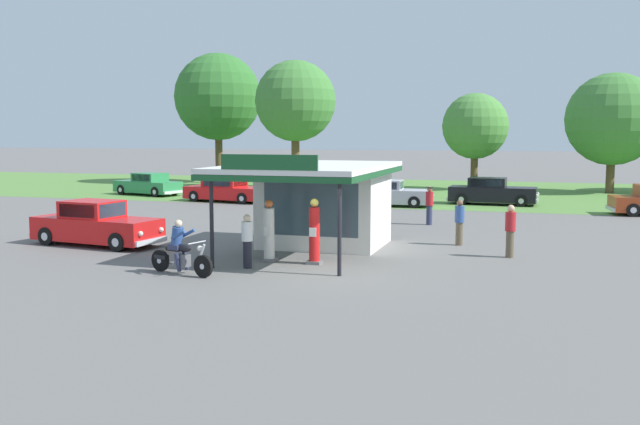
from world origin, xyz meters
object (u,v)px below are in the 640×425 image
Objects in this scene: parked_car_back_row_right at (386,194)px; motorcycle_with_rider at (180,252)px; parked_car_back_row_far_right at (148,185)px; gas_pump_offside at (314,234)px; bystander_standing_back_lot at (459,221)px; bystander_leaning_by_kiosk at (510,230)px; bystander_admiring_sedan at (247,240)px; parked_car_back_row_left at (492,192)px; gas_pump_nearside at (269,233)px; parked_car_back_row_far_left at (226,190)px; featured_classic_sedan at (96,225)px; bystander_strolling_foreground at (429,204)px.

motorcycle_with_rider is at bearing -94.96° from parked_car_back_row_right.
motorcycle_with_rider is 27.24m from parked_car_back_row_far_right.
bystander_standing_back_lot is (3.92, 5.05, -0.06)m from gas_pump_offside.
bystander_leaning_by_kiosk reaches higher than bystander_admiring_sedan.
gas_pump_nearside is at bearing -105.45° from parked_car_back_row_left.
parked_car_back_row_right is (9.64, 0.34, -0.01)m from parked_car_back_row_far_left.
gas_pump_nearside is 17.97m from parked_car_back_row_right.
parked_car_back_row_far_left reaches higher than parked_car_back_row_far_right.
bystander_admiring_sedan is at bearing -144.26° from gas_pump_offside.
parked_car_back_row_right is 13.99m from bystander_standing_back_lot.
parked_car_back_row_right is (-1.43, 17.97, -0.27)m from gas_pump_offside.
bystander_standing_back_lot is (5.42, 5.05, -0.03)m from gas_pump_nearside.
featured_classic_sedan is at bearing 171.88° from gas_pump_offside.
parked_car_back_row_far_left is at bearing 122.12° from gas_pump_offside.
bystander_leaning_by_kiosk is (16.84, -14.68, 0.24)m from parked_car_back_row_far_left.
bystander_strolling_foreground reaches higher than motorcycle_with_rider.
parked_car_back_row_far_right is at bearing 115.76° from featured_classic_sedan.
featured_classic_sedan reaches higher than motorcycle_with_rider.
parked_car_back_row_far_left is at bearing 138.92° from bystander_leaning_by_kiosk.
bystander_admiring_sedan is (-0.30, -19.21, 0.19)m from parked_car_back_row_right.
featured_classic_sedan is 0.97× the size of parked_car_back_row_far_left.
featured_classic_sedan is at bearing -81.79° from parked_car_back_row_far_left.
gas_pump_nearside is at bearing -180.00° from gas_pump_offside.
bystander_leaning_by_kiosk is (7.19, -15.02, 0.25)m from parked_car_back_row_right.
bystander_strolling_foreground is at bearing -28.59° from parked_car_back_row_far_left.
featured_classic_sedan is (-5.49, 3.90, 0.07)m from motorcycle_with_rider.
bystander_standing_back_lot reaches higher than parked_car_back_row_far_right.
parked_car_back_row_left is 2.93× the size of bystander_leaning_by_kiosk.
parked_car_back_row_right is at bearing 85.04° from motorcycle_with_rider.
parked_car_back_row_far_left is (6.83, -2.66, 0.01)m from parked_car_back_row_far_right.
parked_car_back_row_left is at bearing 74.55° from gas_pump_nearside.
parked_car_back_row_far_right is 7.33m from parked_car_back_row_far_left.
motorcycle_with_rider reaches higher than parked_car_back_row_far_right.
gas_pump_nearside is 7.41m from bystander_standing_back_lot.
gas_pump_nearside is 7.31m from featured_classic_sedan.
bystander_strolling_foreground is (-3.71, 7.53, 0.00)m from bystander_leaning_by_kiosk.
featured_classic_sedan is at bearing 170.22° from gas_pump_nearside.
featured_classic_sedan reaches higher than parked_car_back_row_far_right.
motorcycle_with_rider is 20.71m from parked_car_back_row_right.
parked_car_back_row_left is 3.07× the size of bystander_standing_back_lot.
gas_pump_offside is at bearing -57.88° from parked_car_back_row_far_left.
bystander_standing_back_lot is at bearing 52.18° from gas_pump_offside.
parked_car_back_row_right is (16.47, -2.32, -0.00)m from parked_car_back_row_far_right.
gas_pump_nearside is 1.15× the size of bystander_strolling_foreground.
bystander_strolling_foreground is (2.05, 10.48, -0.01)m from gas_pump_offside.
parked_car_back_row_left is at bearing 24.33° from parked_car_back_row_right.
bystander_strolling_foreground is at bearing 116.27° from bystander_leaning_by_kiosk.
gas_pump_nearside is at bearing 79.80° from bystander_admiring_sedan.
gas_pump_offside is at bearing 39.56° from motorcycle_with_rider.
featured_classic_sedan is 7.41m from bystander_admiring_sedan.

